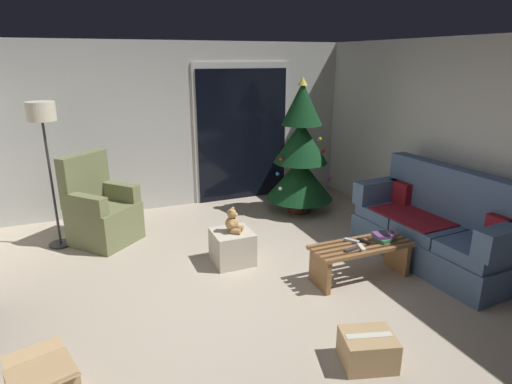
{
  "coord_description": "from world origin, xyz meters",
  "views": [
    {
      "loc": [
        -1.29,
        -3.41,
        2.27
      ],
      "look_at": [
        0.4,
        0.7,
        0.85
      ],
      "focal_mm": 29.8,
      "sensor_mm": 36.0,
      "label": 1
    }
  ],
  "objects_px": {
    "armchair": "(101,212)",
    "cardboard_box_taped_mid_floor": "(368,349)",
    "remote_silver": "(352,241)",
    "remote_black": "(364,241)",
    "coffee_table": "(361,256)",
    "teddy_bear_honey": "(233,222)",
    "remote_white": "(361,247)",
    "cell_phone": "(385,233)",
    "christmas_tree": "(301,155)",
    "book_stack": "(384,237)",
    "couch": "(436,229)",
    "floor_lamp": "(43,126)",
    "remote_graphite": "(351,249)",
    "ottoman": "(232,247)"
  },
  "relations": [
    {
      "from": "remote_white",
      "to": "armchair",
      "type": "distance_m",
      "value": 3.23
    },
    {
      "from": "floor_lamp",
      "to": "cardboard_box_taped_mid_floor",
      "type": "relative_size",
      "value": 3.78
    },
    {
      "from": "cell_phone",
      "to": "christmas_tree",
      "type": "xyz_separation_m",
      "value": [
        0.1,
        2.1,
        0.41
      ]
    },
    {
      "from": "remote_white",
      "to": "armchair",
      "type": "bearing_deg",
      "value": -25.17
    },
    {
      "from": "remote_silver",
      "to": "remote_black",
      "type": "bearing_deg",
      "value": -63.73
    },
    {
      "from": "remote_black",
      "to": "remote_silver",
      "type": "bearing_deg",
      "value": 129.05
    },
    {
      "from": "remote_white",
      "to": "floor_lamp",
      "type": "height_order",
      "value": "floor_lamp"
    },
    {
      "from": "book_stack",
      "to": "christmas_tree",
      "type": "bearing_deg",
      "value": 87.38
    },
    {
      "from": "couch",
      "to": "teddy_bear_honey",
      "type": "distance_m",
      "value": 2.32
    },
    {
      "from": "christmas_tree",
      "to": "armchair",
      "type": "bearing_deg",
      "value": -179.5
    },
    {
      "from": "remote_black",
      "to": "remote_white",
      "type": "bearing_deg",
      "value": -156.18
    },
    {
      "from": "christmas_tree",
      "to": "cardboard_box_taped_mid_floor",
      "type": "relative_size",
      "value": 4.25
    },
    {
      "from": "coffee_table",
      "to": "ottoman",
      "type": "height_order",
      "value": "coffee_table"
    },
    {
      "from": "coffee_table",
      "to": "remote_graphite",
      "type": "height_order",
      "value": "remote_graphite"
    },
    {
      "from": "remote_black",
      "to": "cardboard_box_taped_mid_floor",
      "type": "relative_size",
      "value": 0.33
    },
    {
      "from": "couch",
      "to": "floor_lamp",
      "type": "bearing_deg",
      "value": 152.21
    },
    {
      "from": "couch",
      "to": "ottoman",
      "type": "height_order",
      "value": "couch"
    },
    {
      "from": "couch",
      "to": "remote_graphite",
      "type": "xyz_separation_m",
      "value": [
        -1.23,
        -0.11,
        0.01
      ]
    },
    {
      "from": "floor_lamp",
      "to": "teddy_bear_honey",
      "type": "distance_m",
      "value": 2.47
    },
    {
      "from": "remote_black",
      "to": "floor_lamp",
      "type": "distance_m",
      "value": 3.86
    },
    {
      "from": "remote_graphite",
      "to": "armchair",
      "type": "relative_size",
      "value": 0.14
    },
    {
      "from": "remote_black",
      "to": "cardboard_box_taped_mid_floor",
      "type": "distance_m",
      "value": 1.45
    },
    {
      "from": "book_stack",
      "to": "teddy_bear_honey",
      "type": "height_order",
      "value": "teddy_bear_honey"
    },
    {
      "from": "couch",
      "to": "teddy_bear_honey",
      "type": "relative_size",
      "value": 6.95
    },
    {
      "from": "book_stack",
      "to": "remote_graphite",
      "type": "bearing_deg",
      "value": -171.18
    },
    {
      "from": "ottoman",
      "to": "remote_graphite",
      "type": "bearing_deg",
      "value": -45.43
    },
    {
      "from": "remote_black",
      "to": "ottoman",
      "type": "height_order",
      "value": "remote_black"
    },
    {
      "from": "remote_silver",
      "to": "cell_phone",
      "type": "xyz_separation_m",
      "value": [
        0.33,
        -0.11,
        0.07
      ]
    },
    {
      "from": "remote_white",
      "to": "christmas_tree",
      "type": "relative_size",
      "value": 0.08
    },
    {
      "from": "armchair",
      "to": "cardboard_box_taped_mid_floor",
      "type": "xyz_separation_m",
      "value": [
        1.73,
        -3.2,
        -0.28
      ]
    },
    {
      "from": "remote_silver",
      "to": "floor_lamp",
      "type": "bearing_deg",
      "value": 110.34
    },
    {
      "from": "coffee_table",
      "to": "cardboard_box_taped_mid_floor",
      "type": "distance_m",
      "value": 1.36
    },
    {
      "from": "teddy_bear_honey",
      "to": "coffee_table",
      "type": "bearing_deg",
      "value": -37.69
    },
    {
      "from": "christmas_tree",
      "to": "cardboard_box_taped_mid_floor",
      "type": "bearing_deg",
      "value": -109.05
    },
    {
      "from": "christmas_tree",
      "to": "cardboard_box_taped_mid_floor",
      "type": "xyz_separation_m",
      "value": [
        -1.11,
        -3.23,
        -0.76
      ]
    },
    {
      "from": "coffee_table",
      "to": "remote_white",
      "type": "xyz_separation_m",
      "value": [
        -0.06,
        -0.08,
        0.14
      ]
    },
    {
      "from": "remote_graphite",
      "to": "ottoman",
      "type": "relative_size",
      "value": 0.35
    },
    {
      "from": "armchair",
      "to": "teddy_bear_honey",
      "type": "xyz_separation_m",
      "value": [
        1.35,
        -1.2,
        0.1
      ]
    },
    {
      "from": "coffee_table",
      "to": "teddy_bear_honey",
      "type": "distance_m",
      "value": 1.44
    },
    {
      "from": "remote_black",
      "to": "cell_phone",
      "type": "relative_size",
      "value": 1.08
    },
    {
      "from": "teddy_bear_honey",
      "to": "cardboard_box_taped_mid_floor",
      "type": "relative_size",
      "value": 0.6
    },
    {
      "from": "remote_black",
      "to": "teddy_bear_honey",
      "type": "relative_size",
      "value": 0.55
    },
    {
      "from": "remote_graphite",
      "to": "remote_silver",
      "type": "relative_size",
      "value": 1.0
    },
    {
      "from": "christmas_tree",
      "to": "floor_lamp",
      "type": "distance_m",
      "value": 3.42
    },
    {
      "from": "coffee_table",
      "to": "cell_phone",
      "type": "height_order",
      "value": "cell_phone"
    },
    {
      "from": "ottoman",
      "to": "coffee_table",
      "type": "bearing_deg",
      "value": -37.69
    },
    {
      "from": "remote_silver",
      "to": "book_stack",
      "type": "distance_m",
      "value": 0.35
    },
    {
      "from": "remote_white",
      "to": "book_stack",
      "type": "height_order",
      "value": "book_stack"
    },
    {
      "from": "remote_graphite",
      "to": "ottoman",
      "type": "bearing_deg",
      "value": 35.63
    },
    {
      "from": "remote_graphite",
      "to": "armchair",
      "type": "height_order",
      "value": "armchair"
    }
  ]
}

